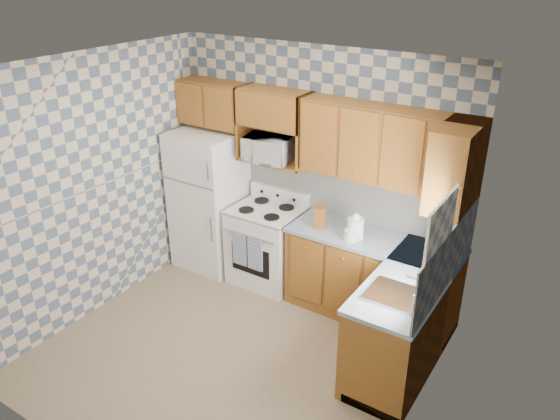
# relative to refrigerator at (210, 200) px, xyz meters

# --- Properties ---
(floor) EXTENTS (3.40, 3.40, 0.00)m
(floor) POSITION_rel_refrigerator_xyz_m (1.27, -1.25, -0.84)
(floor) COLOR #77614C
(floor) RESTS_ON ground
(back_wall) EXTENTS (3.40, 0.02, 2.70)m
(back_wall) POSITION_rel_refrigerator_xyz_m (1.27, 0.35, 0.51)
(back_wall) COLOR slate
(back_wall) RESTS_ON ground
(right_wall) EXTENTS (0.02, 3.20, 2.70)m
(right_wall) POSITION_rel_refrigerator_xyz_m (2.97, -1.25, 0.51)
(right_wall) COLOR slate
(right_wall) RESTS_ON ground
(backsplash_back) EXTENTS (2.60, 0.02, 0.56)m
(backsplash_back) POSITION_rel_refrigerator_xyz_m (1.68, 0.34, 0.36)
(backsplash_back) COLOR silver
(backsplash_back) RESTS_ON back_wall
(backsplash_right) EXTENTS (0.02, 1.60, 0.56)m
(backsplash_right) POSITION_rel_refrigerator_xyz_m (2.96, -0.45, 0.36)
(backsplash_right) COLOR silver
(backsplash_right) RESTS_ON right_wall
(refrigerator) EXTENTS (0.75, 0.70, 1.68)m
(refrigerator) POSITION_rel_refrigerator_xyz_m (0.00, 0.00, 0.00)
(refrigerator) COLOR white
(refrigerator) RESTS_ON floor
(stove_body) EXTENTS (0.76, 0.65, 0.90)m
(stove_body) POSITION_rel_refrigerator_xyz_m (0.80, 0.03, -0.39)
(stove_body) COLOR white
(stove_body) RESTS_ON floor
(cooktop) EXTENTS (0.76, 0.65, 0.02)m
(cooktop) POSITION_rel_refrigerator_xyz_m (0.80, 0.03, 0.07)
(cooktop) COLOR silver
(cooktop) RESTS_ON stove_body
(backguard) EXTENTS (0.76, 0.08, 0.17)m
(backguard) POSITION_rel_refrigerator_xyz_m (0.80, 0.30, 0.16)
(backguard) COLOR white
(backguard) RESTS_ON cooktop
(dish_towel_left) EXTENTS (0.19, 0.02, 0.39)m
(dish_towel_left) POSITION_rel_refrigerator_xyz_m (0.68, -0.32, -0.31)
(dish_towel_left) COLOR navy
(dish_towel_left) RESTS_ON stove_body
(dish_towel_right) EXTENTS (0.19, 0.02, 0.39)m
(dish_towel_right) POSITION_rel_refrigerator_xyz_m (0.88, -0.32, -0.31)
(dish_towel_right) COLOR navy
(dish_towel_right) RESTS_ON stove_body
(base_cabinets_back) EXTENTS (1.75, 0.60, 0.88)m
(base_cabinets_back) POSITION_rel_refrigerator_xyz_m (2.10, 0.05, -0.40)
(base_cabinets_back) COLOR brown
(base_cabinets_back) RESTS_ON floor
(base_cabinets_right) EXTENTS (0.60, 1.60, 0.88)m
(base_cabinets_right) POSITION_rel_refrigerator_xyz_m (2.67, -0.45, -0.40)
(base_cabinets_right) COLOR brown
(base_cabinets_right) RESTS_ON floor
(countertop_back) EXTENTS (1.77, 0.63, 0.04)m
(countertop_back) POSITION_rel_refrigerator_xyz_m (2.10, 0.05, 0.06)
(countertop_back) COLOR gray
(countertop_back) RESTS_ON base_cabinets_back
(countertop_right) EXTENTS (0.63, 1.60, 0.04)m
(countertop_right) POSITION_rel_refrigerator_xyz_m (2.67, -0.45, 0.06)
(countertop_right) COLOR gray
(countertop_right) RESTS_ON base_cabinets_right
(upper_cabinets_back) EXTENTS (1.75, 0.33, 0.74)m
(upper_cabinets_back) POSITION_rel_refrigerator_xyz_m (2.10, 0.19, 1.01)
(upper_cabinets_back) COLOR brown
(upper_cabinets_back) RESTS_ON back_wall
(upper_cabinets_fridge) EXTENTS (0.82, 0.33, 0.50)m
(upper_cabinets_fridge) POSITION_rel_refrigerator_xyz_m (-0.02, 0.19, 1.13)
(upper_cabinets_fridge) COLOR brown
(upper_cabinets_fridge) RESTS_ON back_wall
(upper_cabinets_right) EXTENTS (0.33, 0.70, 0.74)m
(upper_cabinets_right) POSITION_rel_refrigerator_xyz_m (2.81, 0.00, 1.01)
(upper_cabinets_right) COLOR brown
(upper_cabinets_right) RESTS_ON right_wall
(microwave_shelf) EXTENTS (0.80, 0.33, 0.03)m
(microwave_shelf) POSITION_rel_refrigerator_xyz_m (0.80, 0.19, 0.60)
(microwave_shelf) COLOR brown
(microwave_shelf) RESTS_ON back_wall
(microwave) EXTENTS (0.56, 0.43, 0.28)m
(microwave) POSITION_rel_refrigerator_xyz_m (0.77, 0.12, 0.75)
(microwave) COLOR white
(microwave) RESTS_ON microwave_shelf
(sink) EXTENTS (0.48, 0.40, 0.03)m
(sink) POSITION_rel_refrigerator_xyz_m (2.67, -0.80, 0.09)
(sink) COLOR #B7B7BC
(sink) RESTS_ON countertop_right
(window) EXTENTS (0.02, 0.66, 0.86)m
(window) POSITION_rel_refrigerator_xyz_m (2.96, -0.80, 0.61)
(window) COLOR white
(window) RESTS_ON right_wall
(bottle_0) EXTENTS (0.07, 0.07, 0.31)m
(bottle_0) POSITION_rel_refrigerator_xyz_m (2.70, -0.07, 0.24)
(bottle_0) COLOR black
(bottle_0) RESTS_ON countertop_back
(bottle_1) EXTENTS (0.07, 0.07, 0.29)m
(bottle_1) POSITION_rel_refrigerator_xyz_m (2.80, -0.13, 0.23)
(bottle_1) COLOR black
(bottle_1) RESTS_ON countertop_back
(bottle_2) EXTENTS (0.07, 0.07, 0.27)m
(bottle_2) POSITION_rel_refrigerator_xyz_m (2.85, -0.03, 0.22)
(bottle_2) COLOR brown
(bottle_2) RESTS_ON countertop_back
(knife_block) EXTENTS (0.13, 0.13, 0.24)m
(knife_block) POSITION_rel_refrigerator_xyz_m (1.52, -0.05, 0.20)
(knife_block) COLOR brown
(knife_block) RESTS_ON countertop_back
(electric_kettle) EXTENTS (0.17, 0.17, 0.21)m
(electric_kettle) POSITION_rel_refrigerator_xyz_m (1.93, -0.05, 0.18)
(electric_kettle) COLOR white
(electric_kettle) RESTS_ON countertop_back
(food_containers) EXTENTS (0.16, 0.16, 0.11)m
(food_containers) POSITION_rel_refrigerator_xyz_m (1.92, -0.11, 0.13)
(food_containers) COLOR silver
(food_containers) RESTS_ON countertop_back
(soap_bottle) EXTENTS (0.06, 0.06, 0.17)m
(soap_bottle) POSITION_rel_refrigerator_xyz_m (2.89, -0.95, 0.17)
(soap_bottle) COLOR silver
(soap_bottle) RESTS_ON countertop_right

